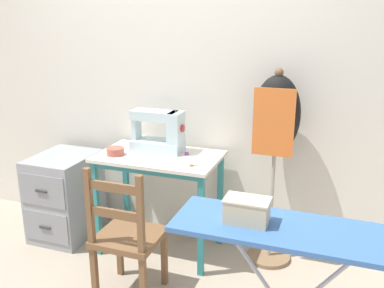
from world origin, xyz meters
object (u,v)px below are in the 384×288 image
object	(u,v)px
filing_cabinet	(65,196)
wooden_chair	(127,237)
dress_form	(276,127)
storage_box	(247,210)
thread_spool_near_machine	(186,153)
fabric_bowl	(115,151)
ironing_board	(292,238)
sewing_machine	(160,133)
scissors	(197,165)

from	to	relation	value
filing_cabinet	wooden_chair	bearing A→B (deg)	-32.75
dress_form	storage_box	xyz separation A→B (m)	(0.06, -1.15, -0.10)
thread_spool_near_machine	filing_cabinet	size ratio (longest dim) A/B	0.06
fabric_bowl	wooden_chair	size ratio (longest dim) A/B	0.14
filing_cabinet	ironing_board	xyz separation A→B (m)	(1.92, -0.95, 0.48)
thread_spool_near_machine	sewing_machine	bearing A→B (deg)	174.72
storage_box	wooden_chair	bearing A→B (deg)	154.49
fabric_bowl	scissors	world-z (taller)	fabric_bowl
wooden_chair	filing_cabinet	world-z (taller)	wooden_chair
fabric_bowl	storage_box	size ratio (longest dim) A/B	0.63
filing_cabinet	storage_box	distance (m)	2.05
scissors	ironing_board	size ratio (longest dim) A/B	0.14
fabric_bowl	storage_box	distance (m)	1.50
dress_form	storage_box	distance (m)	1.16
scissors	dress_form	distance (m)	0.60
scissors	thread_spool_near_machine	size ratio (longest dim) A/B	3.76
fabric_bowl	dress_form	bearing A→B (deg)	12.20
ironing_board	storage_box	size ratio (longest dim) A/B	5.25
sewing_machine	fabric_bowl	world-z (taller)	sewing_machine
thread_spool_near_machine	wooden_chair	distance (m)	0.79
sewing_machine	wooden_chair	size ratio (longest dim) A/B	0.45
dress_form	ironing_board	xyz separation A→B (m)	(0.27, -1.14, -0.21)
thread_spool_near_machine	ironing_board	xyz separation A→B (m)	(0.90, -1.07, 0.03)
fabric_bowl	thread_spool_near_machine	xyz separation A→B (m)	(0.49, 0.18, -0.01)
sewing_machine	thread_spool_near_machine	bearing A→B (deg)	-5.28
sewing_machine	scissors	distance (m)	0.45
fabric_bowl	filing_cabinet	distance (m)	0.70
scissors	wooden_chair	size ratio (longest dim) A/B	0.16
fabric_bowl	ironing_board	size ratio (longest dim) A/B	0.12
filing_cabinet	ironing_board	size ratio (longest dim) A/B	0.65
scissors	thread_spool_near_machine	bearing A→B (deg)	127.06
fabric_bowl	scissors	xyz separation A→B (m)	(0.64, -0.02, -0.03)
sewing_machine	storage_box	size ratio (longest dim) A/B	2.00
filing_cabinet	dress_form	bearing A→B (deg)	6.50
scissors	storage_box	size ratio (longest dim) A/B	0.71
storage_box	thread_spool_near_machine	bearing A→B (deg)	122.70
fabric_bowl	dress_form	world-z (taller)	dress_form
sewing_machine	ironing_board	bearing A→B (deg)	-44.42
fabric_bowl	storage_box	world-z (taller)	storage_box
ironing_board	fabric_bowl	bearing A→B (deg)	147.27
wooden_chair	storage_box	size ratio (longest dim) A/B	4.49
wooden_chair	filing_cabinet	xyz separation A→B (m)	(-0.87, 0.56, -0.08)
scissors	thread_spool_near_machine	distance (m)	0.25
scissors	filing_cabinet	world-z (taller)	scissors
sewing_machine	thread_spool_near_machine	size ratio (longest dim) A/B	10.52
wooden_chair	dress_form	size ratio (longest dim) A/B	0.64
filing_cabinet	sewing_machine	bearing A→B (deg)	10.07
sewing_machine	scissors	xyz separation A→B (m)	(0.37, -0.22, -0.14)
fabric_bowl	wooden_chair	world-z (taller)	wooden_chair
dress_form	wooden_chair	bearing A→B (deg)	-136.21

